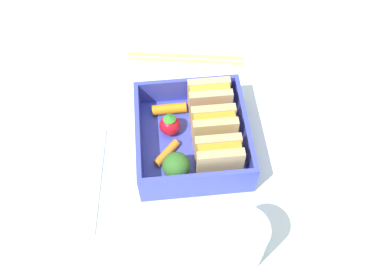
{
  "coord_description": "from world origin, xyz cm",
  "views": [
    {
      "loc": [
        31.79,
        -3.26,
        49.46
      ],
      "look_at": [
        0.0,
        0.0,
        2.7
      ],
      "focal_mm": 40.0,
      "sensor_mm": 36.0,
      "label": 1
    }
  ],
  "objects_px": {
    "sandwich_center_left": "(214,127)",
    "sandwich_center": "(219,157)",
    "chopstick_pair": "(185,57)",
    "sandwich_left": "(210,100)",
    "folded_napkin": "(68,179)",
    "carrot_stick_left": "(169,109)",
    "strawberry_far_left": "(170,125)",
    "carrot_stick_far_left": "(167,153)",
    "broccoli_floret": "(176,166)",
    "drinking_glass": "(242,241)"
  },
  "relations": [
    {
      "from": "broccoli_floret",
      "to": "chopstick_pair",
      "type": "xyz_separation_m",
      "value": [
        -0.22,
        0.03,
        -0.03
      ]
    },
    {
      "from": "sandwich_center",
      "to": "broccoli_floret",
      "type": "xyz_separation_m",
      "value": [
        0.01,
        -0.05,
        -0.0
      ]
    },
    {
      "from": "sandwich_center",
      "to": "carrot_stick_far_left",
      "type": "distance_m",
      "value": 0.07
    },
    {
      "from": "sandwich_center_left",
      "to": "sandwich_left",
      "type": "bearing_deg",
      "value": 180.0
    },
    {
      "from": "sandwich_center",
      "to": "folded_napkin",
      "type": "height_order",
      "value": "sandwich_center"
    },
    {
      "from": "sandwich_center_left",
      "to": "sandwich_center",
      "type": "bearing_deg",
      "value": 0.0
    },
    {
      "from": "strawberry_far_left",
      "to": "chopstick_pair",
      "type": "bearing_deg",
      "value": 166.72
    },
    {
      "from": "sandwich_center_left",
      "to": "strawberry_far_left",
      "type": "bearing_deg",
      "value": -108.04
    },
    {
      "from": "sandwich_center",
      "to": "drinking_glass",
      "type": "relative_size",
      "value": 0.78
    },
    {
      "from": "carrot_stick_left",
      "to": "folded_napkin",
      "type": "xyz_separation_m",
      "value": [
        0.09,
        -0.14,
        -0.02
      ]
    },
    {
      "from": "sandwich_center_left",
      "to": "chopstick_pair",
      "type": "xyz_separation_m",
      "value": [
        -0.17,
        -0.02,
        -0.04
      ]
    },
    {
      "from": "carrot_stick_left",
      "to": "strawberry_far_left",
      "type": "height_order",
      "value": "strawberry_far_left"
    },
    {
      "from": "broccoli_floret",
      "to": "chopstick_pair",
      "type": "height_order",
      "value": "broccoli_floret"
    },
    {
      "from": "sandwich_left",
      "to": "broccoli_floret",
      "type": "xyz_separation_m",
      "value": [
        0.1,
        -0.05,
        -0.0
      ]
    },
    {
      "from": "sandwich_center_left",
      "to": "folded_napkin",
      "type": "xyz_separation_m",
      "value": [
        0.04,
        -0.19,
        -0.04
      ]
    },
    {
      "from": "strawberry_far_left",
      "to": "carrot_stick_far_left",
      "type": "relative_size",
      "value": 0.82
    },
    {
      "from": "strawberry_far_left",
      "to": "folded_napkin",
      "type": "height_order",
      "value": "strawberry_far_left"
    },
    {
      "from": "sandwich_center_left",
      "to": "sandwich_center",
      "type": "relative_size",
      "value": 1.0
    },
    {
      "from": "carrot_stick_left",
      "to": "carrot_stick_far_left",
      "type": "relative_size",
      "value": 1.13
    },
    {
      "from": "broccoli_floret",
      "to": "drinking_glass",
      "type": "distance_m",
      "value": 0.12
    },
    {
      "from": "sandwich_left",
      "to": "broccoli_floret",
      "type": "height_order",
      "value": "sandwich_left"
    },
    {
      "from": "carrot_stick_far_left",
      "to": "chopstick_pair",
      "type": "distance_m",
      "value": 0.19
    },
    {
      "from": "sandwich_center_left",
      "to": "sandwich_center",
      "type": "height_order",
      "value": "same"
    },
    {
      "from": "strawberry_far_left",
      "to": "folded_napkin",
      "type": "distance_m",
      "value": 0.15
    },
    {
      "from": "sandwich_center",
      "to": "carrot_stick_left",
      "type": "xyz_separation_m",
      "value": [
        -0.1,
        -0.06,
        -0.02
      ]
    },
    {
      "from": "carrot_stick_far_left",
      "to": "chopstick_pair",
      "type": "xyz_separation_m",
      "value": [
        -0.18,
        0.04,
        -0.01
      ]
    },
    {
      "from": "sandwich_center",
      "to": "strawberry_far_left",
      "type": "xyz_separation_m",
      "value": [
        -0.06,
        -0.06,
        -0.01
      ]
    },
    {
      "from": "strawberry_far_left",
      "to": "folded_napkin",
      "type": "relative_size",
      "value": 0.22
    },
    {
      "from": "strawberry_far_left",
      "to": "sandwich_left",
      "type": "bearing_deg",
      "value": 115.87
    },
    {
      "from": "sandwich_left",
      "to": "chopstick_pair",
      "type": "bearing_deg",
      "value": -169.41
    },
    {
      "from": "sandwich_center",
      "to": "drinking_glass",
      "type": "height_order",
      "value": "drinking_glass"
    },
    {
      "from": "chopstick_pair",
      "to": "folded_napkin",
      "type": "bearing_deg",
      "value": -40.45
    },
    {
      "from": "sandwich_center_left",
      "to": "chopstick_pair",
      "type": "relative_size",
      "value": 0.31
    },
    {
      "from": "sandwich_center_left",
      "to": "folded_napkin",
      "type": "bearing_deg",
      "value": -79.25
    },
    {
      "from": "chopstick_pair",
      "to": "drinking_glass",
      "type": "xyz_separation_m",
      "value": [
        0.32,
        0.03,
        0.03
      ]
    },
    {
      "from": "sandwich_left",
      "to": "carrot_stick_left",
      "type": "relative_size",
      "value": 1.2
    },
    {
      "from": "sandwich_left",
      "to": "folded_napkin",
      "type": "bearing_deg",
      "value": -66.89
    },
    {
      "from": "sandwich_center_left",
      "to": "chopstick_pair",
      "type": "height_order",
      "value": "sandwich_center_left"
    },
    {
      "from": "strawberry_far_left",
      "to": "folded_napkin",
      "type": "bearing_deg",
      "value": -68.06
    },
    {
      "from": "sandwich_center_left",
      "to": "drinking_glass",
      "type": "height_order",
      "value": "drinking_glass"
    },
    {
      "from": "sandwich_center",
      "to": "chopstick_pair",
      "type": "relative_size",
      "value": 0.31
    },
    {
      "from": "carrot_stick_left",
      "to": "carrot_stick_far_left",
      "type": "distance_m",
      "value": 0.07
    },
    {
      "from": "sandwich_left",
      "to": "broccoli_floret",
      "type": "distance_m",
      "value": 0.11
    },
    {
      "from": "carrot_stick_left",
      "to": "sandwich_center",
      "type": "bearing_deg",
      "value": 29.58
    },
    {
      "from": "folded_napkin",
      "to": "carrot_stick_far_left",
      "type": "bearing_deg",
      "value": 97.66
    },
    {
      "from": "carrot_stick_far_left",
      "to": "strawberry_far_left",
      "type": "bearing_deg",
      "value": 168.8
    },
    {
      "from": "strawberry_far_left",
      "to": "sandwich_center",
      "type": "bearing_deg",
      "value": 41.35
    },
    {
      "from": "sandwich_left",
      "to": "chopstick_pair",
      "type": "height_order",
      "value": "sandwich_left"
    },
    {
      "from": "drinking_glass",
      "to": "carrot_stick_far_left",
      "type": "bearing_deg",
      "value": -150.79
    },
    {
      "from": "sandwich_left",
      "to": "strawberry_far_left",
      "type": "distance_m",
      "value": 0.06
    }
  ]
}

